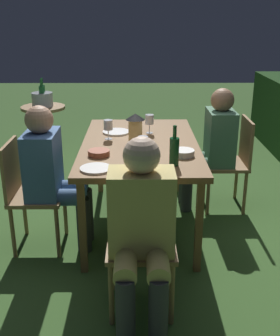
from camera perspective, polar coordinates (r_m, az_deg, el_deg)
ground_plane at (r=3.81m, az=0.00°, el=-7.51°), size 16.00×16.00×0.00m
dining_table at (r=3.54m, az=0.00°, el=2.58°), size 1.61×0.96×0.76m
chair_side_right_a at (r=4.05m, az=12.40°, el=1.20°), size 0.42×0.40×0.87m
person_in_green at (r=3.97m, az=9.81°, el=3.28°), size 0.38×0.47×1.15m
chair_side_left_b at (r=3.39m, az=-14.92°, el=-2.89°), size 0.42×0.40×0.87m
person_in_blue at (r=3.29m, az=-11.85°, el=-0.49°), size 0.38×0.47×1.15m
chair_head_far at (r=2.66m, az=0.16°, el=-8.85°), size 0.40×0.42×0.87m
person_in_mustard at (r=2.41m, az=0.21°, el=-7.97°), size 0.48×0.38×1.15m
lantern_centerpiece at (r=3.41m, az=-0.63°, el=5.47°), size 0.15×0.15×0.27m
green_bottle_on_table at (r=2.97m, az=4.66°, el=2.37°), size 0.07×0.07×0.29m
wine_glass_a at (r=3.10m, az=0.41°, el=3.37°), size 0.08×0.08×0.17m
wine_glass_b at (r=3.78m, az=1.29°, el=6.47°), size 0.08×0.08×0.17m
wine_glass_c at (r=3.60m, az=-4.34°, el=5.72°), size 0.08×0.08×0.17m
plate_a at (r=3.82m, az=-3.22°, el=4.90°), size 0.25×0.25×0.01m
plate_b at (r=2.92m, az=-5.97°, el=-0.08°), size 0.23×0.23×0.01m
bowl_olives at (r=3.20m, az=5.88°, el=2.08°), size 0.17×0.17×0.05m
bowl_bread at (r=3.20m, az=-5.60°, el=2.07°), size 0.17×0.17×0.04m
side_table at (r=5.50m, az=-12.83°, el=5.84°), size 0.55×0.55×0.68m
ice_bucket at (r=5.43m, az=-13.10°, el=9.20°), size 0.26×0.26×0.34m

